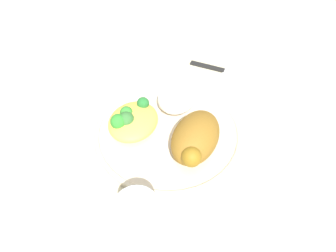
% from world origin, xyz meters
% --- Properties ---
extents(ground_plane, '(2.00, 2.00, 0.00)m').
position_xyz_m(ground_plane, '(0.00, 0.00, 0.00)').
color(ground_plane, '#BCB495').
extents(plate, '(0.27, 0.27, 0.02)m').
position_xyz_m(plate, '(0.00, 0.00, 0.01)').
color(plate, beige).
rests_on(plate, ground_plane).
extents(roasted_chicken, '(0.13, 0.08, 0.06)m').
position_xyz_m(roasted_chicken, '(0.02, 0.06, 0.05)').
color(roasted_chicken, brown).
rests_on(roasted_chicken, plate).
extents(rice_pile, '(0.08, 0.07, 0.04)m').
position_xyz_m(rice_pile, '(-0.06, -0.01, 0.04)').
color(rice_pile, white).
rests_on(rice_pile, plate).
extents(mac_cheese_with_broccoli, '(0.10, 0.09, 0.04)m').
position_xyz_m(mac_cheese_with_broccoli, '(0.02, -0.06, 0.03)').
color(mac_cheese_with_broccoli, '#EEB648').
rests_on(mac_cheese_with_broccoli, plate).
extents(fork, '(0.02, 0.14, 0.01)m').
position_xyz_m(fork, '(-0.18, 0.03, 0.00)').
color(fork, '#B2B2B7').
rests_on(fork, ground_plane).
extents(knife, '(0.02, 0.19, 0.01)m').
position_xyz_m(knife, '(-0.22, 0.04, 0.00)').
color(knife, black).
rests_on(knife, ground_plane).
extents(water_glass, '(0.06, 0.06, 0.09)m').
position_xyz_m(water_glass, '(0.20, 0.04, 0.05)').
color(water_glass, silver).
rests_on(water_glass, ground_plane).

